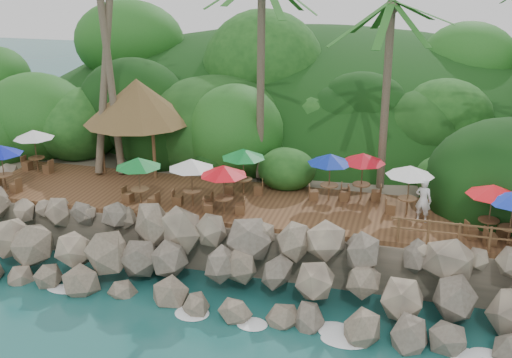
# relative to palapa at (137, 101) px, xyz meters

# --- Properties ---
(ground) EXTENTS (140.00, 140.00, 0.00)m
(ground) POSITION_rel_palapa_xyz_m (7.03, -9.15, -5.79)
(ground) COLOR #19514F
(ground) RESTS_ON ground
(land_base) EXTENTS (32.00, 25.20, 2.10)m
(land_base) POSITION_rel_palapa_xyz_m (7.03, 6.85, -4.74)
(land_base) COLOR gray
(land_base) RESTS_ON ground
(jungle_hill) EXTENTS (44.80, 28.00, 15.40)m
(jungle_hill) POSITION_rel_palapa_xyz_m (7.03, 14.35, -5.79)
(jungle_hill) COLOR #143811
(jungle_hill) RESTS_ON ground
(seawall) EXTENTS (29.00, 4.00, 2.30)m
(seawall) POSITION_rel_palapa_xyz_m (7.03, -7.15, -4.64)
(seawall) COLOR gray
(seawall) RESTS_ON ground
(terrace) EXTENTS (26.00, 5.00, 0.20)m
(terrace) POSITION_rel_palapa_xyz_m (7.03, -3.15, -3.59)
(terrace) COLOR brown
(terrace) RESTS_ON land_base
(jungle_foliage) EXTENTS (44.00, 16.00, 12.00)m
(jungle_foliage) POSITION_rel_palapa_xyz_m (7.03, 5.85, -5.79)
(jungle_foliage) COLOR #143811
(jungle_foliage) RESTS_ON ground
(foam_line) EXTENTS (25.20, 0.80, 0.06)m
(foam_line) POSITION_rel_palapa_xyz_m (7.03, -8.85, -5.76)
(foam_line) COLOR white
(foam_line) RESTS_ON ground
(palapa) EXTENTS (5.50, 5.50, 4.60)m
(palapa) POSITION_rel_palapa_xyz_m (0.00, 0.00, 0.00)
(palapa) COLOR brown
(palapa) RESTS_ON ground
(dining_clusters) EXTENTS (25.61, 5.21, 2.18)m
(dining_clusters) POSITION_rel_palapa_xyz_m (8.12, -3.52, -1.68)
(dining_clusters) COLOR brown
(dining_clusters) RESTS_ON terrace
(railing) EXTENTS (6.10, 0.10, 1.00)m
(railing) POSITION_rel_palapa_xyz_m (16.06, -5.50, -2.89)
(railing) COLOR brown
(railing) RESTS_ON terrace
(waiter) EXTENTS (0.78, 0.64, 1.85)m
(waiter) POSITION_rel_palapa_xyz_m (14.15, -3.30, -2.57)
(waiter) COLOR white
(waiter) RESTS_ON terrace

